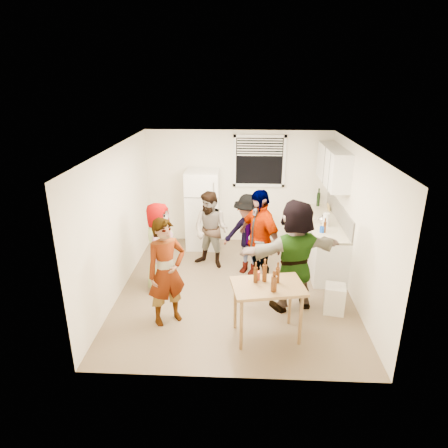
# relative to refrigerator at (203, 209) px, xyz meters

# --- Properties ---
(room) EXTENTS (4.00, 4.50, 2.50)m
(room) POSITION_rel_refrigerator_xyz_m (0.75, -1.88, -0.85)
(room) COLOR white
(room) RESTS_ON ground
(window) EXTENTS (1.12, 0.10, 1.06)m
(window) POSITION_rel_refrigerator_xyz_m (1.20, 0.33, 1.00)
(window) COLOR white
(window) RESTS_ON room
(refrigerator) EXTENTS (0.70, 0.70, 1.70)m
(refrigerator) POSITION_rel_refrigerator_xyz_m (0.00, 0.00, 0.00)
(refrigerator) COLOR white
(refrigerator) RESTS_ON ground
(counter_lower) EXTENTS (0.60, 2.20, 0.86)m
(counter_lower) POSITION_rel_refrigerator_xyz_m (2.45, -0.73, -0.42)
(counter_lower) COLOR white
(counter_lower) RESTS_ON ground
(countertop) EXTENTS (0.64, 2.22, 0.04)m
(countertop) POSITION_rel_refrigerator_xyz_m (2.45, -0.73, 0.03)
(countertop) COLOR beige
(countertop) RESTS_ON counter_lower
(backsplash) EXTENTS (0.03, 2.20, 0.36)m
(backsplash) POSITION_rel_refrigerator_xyz_m (2.74, -0.73, 0.23)
(backsplash) COLOR #A49F96
(backsplash) RESTS_ON countertop
(upper_cabinets) EXTENTS (0.34, 1.60, 0.70)m
(upper_cabinets) POSITION_rel_refrigerator_xyz_m (2.58, -0.53, 1.10)
(upper_cabinets) COLOR white
(upper_cabinets) RESTS_ON room
(kettle) EXTENTS (0.24, 0.21, 0.18)m
(kettle) POSITION_rel_refrigerator_xyz_m (2.40, -0.87, 0.05)
(kettle) COLOR silver
(kettle) RESTS_ON countertop
(paper_towel) EXTENTS (0.12, 0.12, 0.26)m
(paper_towel) POSITION_rel_refrigerator_xyz_m (2.43, -1.04, 0.05)
(paper_towel) COLOR white
(paper_towel) RESTS_ON countertop
(wine_bottle) EXTENTS (0.07, 0.07, 0.29)m
(wine_bottle) POSITION_rel_refrigerator_xyz_m (2.50, 0.22, 0.05)
(wine_bottle) COLOR black
(wine_bottle) RESTS_ON countertop
(beer_bottle_counter) EXTENTS (0.05, 0.05, 0.20)m
(beer_bottle_counter) POSITION_rel_refrigerator_xyz_m (2.35, -1.36, 0.05)
(beer_bottle_counter) COLOR #47230C
(beer_bottle_counter) RESTS_ON countertop
(blue_cup) EXTENTS (0.08, 0.08, 0.11)m
(blue_cup) POSITION_rel_refrigerator_xyz_m (2.30, -1.35, 0.05)
(blue_cup) COLOR blue
(blue_cup) RESTS_ON countertop
(picture_frame) EXTENTS (0.02, 0.16, 0.14)m
(picture_frame) POSITION_rel_refrigerator_xyz_m (2.67, -0.07, 0.12)
(picture_frame) COLOR #D8B158
(picture_frame) RESTS_ON countertop
(trash_bin) EXTENTS (0.37, 0.37, 0.46)m
(trash_bin) POSITION_rel_refrigerator_xyz_m (2.35, -2.54, -0.60)
(trash_bin) COLOR beige
(trash_bin) RESTS_ON ground
(serving_table) EXTENTS (1.10, 0.83, 0.84)m
(serving_table) POSITION_rel_refrigerator_xyz_m (1.24, -3.23, -0.85)
(serving_table) COLOR brown
(serving_table) RESTS_ON ground
(beer_bottle_table) EXTENTS (0.07, 0.07, 0.25)m
(beer_bottle_table) POSITION_rel_refrigerator_xyz_m (1.19, -3.12, -0.01)
(beer_bottle_table) COLOR #47230C
(beer_bottle_table) RESTS_ON serving_table
(red_cup) EXTENTS (0.09, 0.09, 0.12)m
(red_cup) POSITION_rel_refrigerator_xyz_m (1.08, -3.08, -0.01)
(red_cup) COLOR #C04123
(red_cup) RESTS_ON serving_table
(guest_grey) EXTENTS (1.65, 0.95, 0.50)m
(guest_grey) POSITION_rel_refrigerator_xyz_m (-0.57, -1.86, -0.85)
(guest_grey) COLOR gray
(guest_grey) RESTS_ON ground
(guest_stripe) EXTENTS (1.47, 1.72, 0.40)m
(guest_stripe) POSITION_rel_refrigerator_xyz_m (-0.25, -2.92, -0.85)
(guest_stripe) COLOR #141933
(guest_stripe) RESTS_ON ground
(guest_back_left) EXTENTS (1.29, 1.69, 0.58)m
(guest_back_left) POSITION_rel_refrigerator_xyz_m (0.26, -0.99, -0.85)
(guest_back_left) COLOR brown
(guest_back_left) RESTS_ON ground
(guest_back_right) EXTENTS (1.62, 1.86, 0.58)m
(guest_back_right) POSITION_rel_refrigerator_xyz_m (0.98, -1.26, -0.85)
(guest_back_right) COLOR #3E3E43
(guest_back_right) RESTS_ON ground
(guest_black) EXTENTS (2.10, 1.93, 0.44)m
(guest_black) POSITION_rel_refrigerator_xyz_m (1.15, -1.80, -0.85)
(guest_black) COLOR black
(guest_black) RESTS_ON ground
(guest_orange) EXTENTS (2.20, 2.28, 0.54)m
(guest_orange) POSITION_rel_refrigerator_xyz_m (1.69, -2.42, -0.85)
(guest_orange) COLOR #EB8F5A
(guest_orange) RESTS_ON ground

